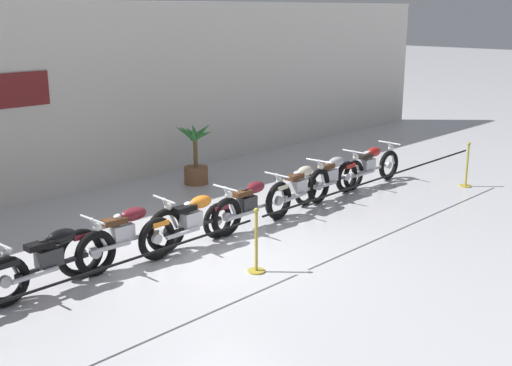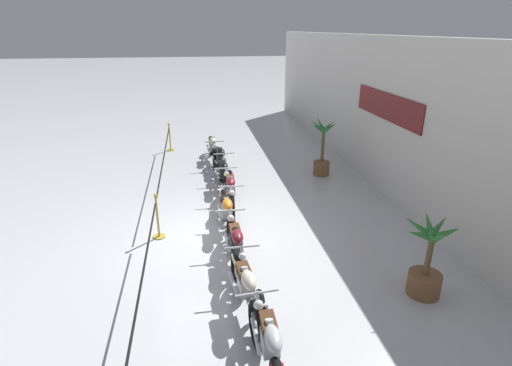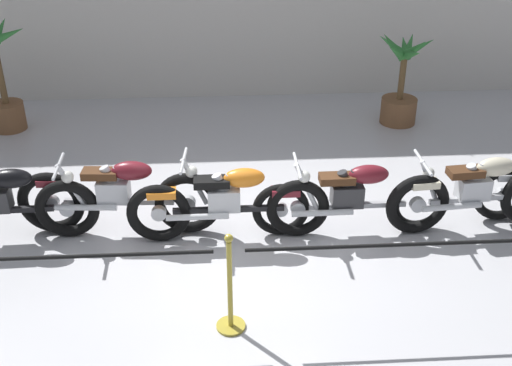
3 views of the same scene
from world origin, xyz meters
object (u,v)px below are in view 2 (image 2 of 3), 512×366
(motorcycle_silver_7, at_px, (270,348))
(motorcycle_orange_4, at_px, (227,214))
(motorcycle_black_1, at_px, (221,159))
(motorcycle_cream_6, at_px, (246,291))
(motorcycle_maroon_5, at_px, (236,246))
(motorcycle_maroon_3, at_px, (231,192))
(potted_palm_left_of_row, at_px, (428,261))
(stanchion_far_left, at_px, (160,182))
(motorcycle_cream_0, at_px, (213,148))
(stanchion_mid_left, at_px, (158,223))
(potted_palm_right_of_row, at_px, (322,151))
(motorcycle_black_2, at_px, (224,175))

(motorcycle_silver_7, bearing_deg, motorcycle_orange_4, -177.31)
(motorcycle_black_1, height_order, motorcycle_cream_6, motorcycle_cream_6)
(motorcycle_cream_6, bearing_deg, motorcycle_maroon_5, 179.78)
(motorcycle_maroon_3, bearing_deg, potted_palm_left_of_row, 36.30)
(motorcycle_maroon_5, distance_m, stanchion_far_left, 3.31)
(motorcycle_cream_0, relative_size, motorcycle_maroon_5, 0.97)
(motorcycle_silver_7, xyz_separation_m, stanchion_far_left, (-5.59, -1.72, 0.30))
(motorcycle_cream_6, bearing_deg, stanchion_mid_left, -151.58)
(stanchion_far_left, bearing_deg, potted_palm_right_of_row, 111.64)
(motorcycle_maroon_3, distance_m, motorcycle_cream_6, 4.13)
(motorcycle_maroon_5, relative_size, motorcycle_cream_6, 1.06)
(stanchion_far_left, bearing_deg, stanchion_mid_left, 0.00)
(motorcycle_black_1, distance_m, motorcycle_silver_7, 8.15)
(motorcycle_black_1, bearing_deg, motorcycle_cream_0, -172.43)
(motorcycle_black_2, distance_m, stanchion_mid_left, 3.04)
(motorcycle_cream_0, height_order, motorcycle_maroon_3, motorcycle_maroon_3)
(motorcycle_cream_0, height_order, motorcycle_black_2, motorcycle_black_2)
(motorcycle_cream_6, xyz_separation_m, potted_palm_left_of_row, (-0.08, 3.14, 0.19))
(motorcycle_silver_7, distance_m, potted_palm_left_of_row, 3.28)
(motorcycle_cream_0, relative_size, potted_palm_right_of_row, 1.22)
(motorcycle_cream_6, bearing_deg, motorcycle_black_1, 178.97)
(motorcycle_black_1, height_order, stanchion_mid_left, stanchion_mid_left)
(motorcycle_cream_0, relative_size, potted_palm_left_of_row, 1.49)
(motorcycle_silver_7, bearing_deg, motorcycle_cream_6, -173.08)
(motorcycle_black_1, relative_size, potted_palm_right_of_row, 1.24)
(motorcycle_orange_4, height_order, motorcycle_cream_6, motorcycle_cream_6)
(motorcycle_silver_7, height_order, stanchion_mid_left, stanchion_mid_left)
(motorcycle_maroon_5, bearing_deg, potted_palm_left_of_row, 66.27)
(motorcycle_cream_0, bearing_deg, stanchion_mid_left, -15.93)
(motorcycle_black_2, bearing_deg, motorcycle_maroon_3, 3.24)
(motorcycle_black_1, relative_size, potted_palm_left_of_row, 1.51)
(motorcycle_maroon_3, height_order, motorcycle_cream_6, motorcycle_maroon_3)
(motorcycle_maroon_3, xyz_separation_m, motorcycle_cream_6, (4.13, -0.17, -0.01))
(stanchion_mid_left, bearing_deg, motorcycle_silver_7, 22.60)
(motorcycle_cream_6, distance_m, stanchion_mid_left, 3.31)
(motorcycle_maroon_3, height_order, motorcycle_silver_7, motorcycle_maroon_3)
(motorcycle_black_1, relative_size, stanchion_far_left, 0.16)
(motorcycle_orange_4, height_order, motorcycle_silver_7, motorcycle_orange_4)
(potted_palm_right_of_row, xyz_separation_m, stanchion_far_left, (1.92, -4.84, -0.01))
(motorcycle_maroon_3, bearing_deg, stanchion_far_left, -97.36)
(motorcycle_silver_7, height_order, potted_palm_left_of_row, potted_palm_left_of_row)
(motorcycle_silver_7, xyz_separation_m, potted_palm_right_of_row, (-7.51, 3.12, 0.32))
(motorcycle_maroon_5, bearing_deg, motorcycle_black_2, 178.71)
(stanchion_far_left, bearing_deg, motorcycle_black_2, 123.21)
(motorcycle_silver_7, relative_size, stanchion_mid_left, 2.25)
(motorcycle_cream_0, xyz_separation_m, motorcycle_maroon_5, (6.78, 0.06, 0.00))
(motorcycle_maroon_3, distance_m, potted_palm_right_of_row, 3.78)
(motorcycle_cream_6, height_order, potted_palm_right_of_row, potted_palm_right_of_row)
(motorcycle_silver_7, relative_size, potted_palm_left_of_row, 1.59)
(motorcycle_cream_6, height_order, stanchion_mid_left, stanchion_mid_left)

